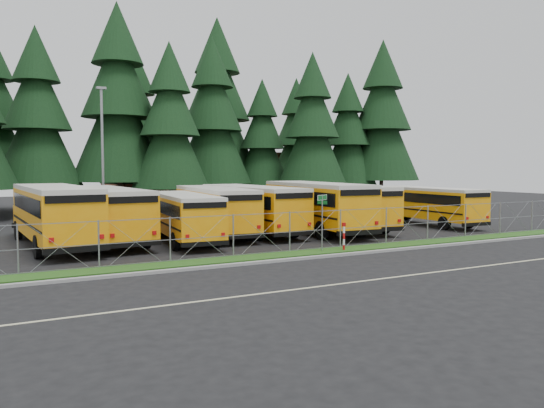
{
  "coord_description": "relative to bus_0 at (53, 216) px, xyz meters",
  "views": [
    {
      "loc": [
        -16.7,
        -23.37,
        4.17
      ],
      "look_at": [
        -2.36,
        4.0,
        2.0
      ],
      "focal_mm": 35.0,
      "sensor_mm": 36.0,
      "label": 1
    }
  ],
  "objects": [
    {
      "name": "curb",
      "position": [
        14.05,
        -9.33,
        -1.54
      ],
      "size": [
        50.0,
        0.25,
        0.12
      ],
      "primitive_type": "cube",
      "color": "gray",
      "rests_on": "ground"
    },
    {
      "name": "brick_building",
      "position": [
        20.05,
        33.77,
        1.4
      ],
      "size": [
        22.0,
        10.0,
        6.0
      ],
      "primitive_type": "cube",
      "color": "brown",
      "rests_on": "ground"
    },
    {
      "name": "conifer_9",
      "position": [
        36.24,
        17.88,
        7.59
      ],
      "size": [
        8.31,
        8.31,
        18.38
      ],
      "primitive_type": null,
      "color": "black",
      "rests_on": "ground"
    },
    {
      "name": "light_standard",
      "position": [
        4.61,
        11.76,
        3.91
      ],
      "size": [
        0.7,
        0.35,
        10.14
      ],
      "color": "gray",
      "rests_on": "ground"
    },
    {
      "name": "conifer_13",
      "position": [
        30.35,
        26.95,
        5.92
      ],
      "size": [
        6.79,
        6.79,
        15.03
      ],
      "primitive_type": null,
      "color": "black",
      "rests_on": "ground"
    },
    {
      "name": "conifer_6",
      "position": [
        22.94,
        21.51,
        5.19
      ],
      "size": [
        6.14,
        6.14,
        13.57
      ],
      "primitive_type": null,
      "color": "black",
      "rests_on": "ground"
    },
    {
      "name": "bus_5",
      "position": [
        15.38,
        -0.9,
        -0.01
      ],
      "size": [
        3.88,
        12.32,
        3.18
      ],
      "primitive_type": null,
      "rotation": [
        0.0,
        0.0,
        -0.08
      ],
      "color": "orange",
      "rests_on": "ground"
    },
    {
      "name": "chainlink_fence",
      "position": [
        14.05,
        -7.23,
        -0.6
      ],
      "size": [
        44.0,
        0.1,
        2.0
      ],
      "primitive_type": null,
      "color": "gray",
      "rests_on": "ground"
    },
    {
      "name": "conifer_3",
      "position": [
        7.69,
        20.65,
        8.05
      ],
      "size": [
        8.72,
        8.72,
        19.29
      ],
      "primitive_type": null,
      "color": "black",
      "rests_on": "ground"
    },
    {
      "name": "bus_4",
      "position": [
        11.46,
        0.38,
        -0.1
      ],
      "size": [
        3.19,
        11.5,
        2.99
      ],
      "primitive_type": null,
      "rotation": [
        0.0,
        0.0,
        0.04
      ],
      "color": "orange",
      "rests_on": "ground"
    },
    {
      "name": "conifer_12",
      "position": [
        19.56,
        25.83,
        8.73
      ],
      "size": [
        9.33,
        9.33,
        20.64
      ],
      "primitive_type": null,
      "color": "black",
      "rests_on": "ground"
    },
    {
      "name": "bus_2",
      "position": [
        6.53,
        -1.24,
        -0.25
      ],
      "size": [
        3.21,
        10.41,
        2.69
      ],
      "primitive_type": null,
      "rotation": [
        0.0,
        0.0,
        -0.08
      ],
      "color": "orange",
      "rests_on": "ground"
    },
    {
      "name": "bus_east",
      "position": [
        24.8,
        -1.09,
        -0.24
      ],
      "size": [
        2.78,
        10.4,
        2.71
      ],
      "primitive_type": null,
      "rotation": [
        0.0,
        0.0,
        -0.03
      ],
      "color": "orange",
      "rests_on": "ground"
    },
    {
      "name": "conifer_8",
      "position": [
        32.31,
        18.99,
        5.68
      ],
      "size": [
        6.58,
        6.58,
        14.56
      ],
      "primitive_type": null,
      "color": "black",
      "rests_on": "ground"
    },
    {
      "name": "ground",
      "position": [
        14.05,
        -6.23,
        -1.6
      ],
      "size": [
        120.0,
        120.0,
        0.0
      ],
      "primitive_type": "plane",
      "color": "black",
      "rests_on": "ground"
    },
    {
      "name": "grass_verge",
      "position": [
        14.05,
        -7.93,
        -1.57
      ],
      "size": [
        50.0,
        1.4,
        0.06
      ],
      "primitive_type": "cube",
      "color": "#1A4B15",
      "rests_on": "ground"
    },
    {
      "name": "conifer_4",
      "position": [
        11.48,
        17.13,
        6.1
      ],
      "size": [
        6.96,
        6.96,
        15.39
      ],
      "primitive_type": null,
      "color": "black",
      "rests_on": "ground"
    },
    {
      "name": "bus_3",
      "position": [
        9.1,
        0.57,
        -0.13
      ],
      "size": [
        3.54,
        11.37,
        2.93
      ],
      "primitive_type": null,
      "rotation": [
        0.0,
        0.0,
        -0.08
      ],
      "color": "orange",
      "rests_on": "ground"
    },
    {
      "name": "bus_0",
      "position": [
        0.0,
        0.0,
        0.0
      ],
      "size": [
        3.78,
        12.35,
        3.19
      ],
      "primitive_type": null,
      "rotation": [
        0.0,
        0.0,
        0.08
      ],
      "color": "orange",
      "rests_on": "ground"
    },
    {
      "name": "street_sign",
      "position": [
        11.51,
        -7.88,
        0.44
      ],
      "size": [
        0.77,
        0.51,
        2.81
      ],
      "color": "gray",
      "rests_on": "ground"
    },
    {
      "name": "striped_bollard",
      "position": [
        12.62,
        -8.15,
        -1.0
      ],
      "size": [
        0.11,
        0.11,
        1.2
      ],
      "primitive_type": "cylinder",
      "color": "#B20C0C",
      "rests_on": "ground"
    },
    {
      "name": "bus_1",
      "position": [
        2.68,
        0.43,
        -0.08
      ],
      "size": [
        3.45,
        11.69,
        3.03
      ],
      "primitive_type": null,
      "rotation": [
        0.0,
        0.0,
        0.06
      ],
      "color": "orange",
      "rests_on": "ground"
    },
    {
      "name": "conifer_2",
      "position": [
        0.78,
        20.53,
        6.55
      ],
      "size": [
        7.36,
        7.36,
        16.28
      ],
      "primitive_type": null,
      "color": "black",
      "rests_on": "ground"
    },
    {
      "name": "bus_6",
      "position": [
        18.03,
        -0.41,
        -0.1
      ],
      "size": [
        4.22,
        11.65,
        2.99
      ],
      "primitive_type": null,
      "rotation": [
        0.0,
        0.0,
        -0.14
      ],
      "color": "orange",
      "rests_on": "ground"
    },
    {
      "name": "conifer_7",
      "position": [
        26.31,
        16.8,
        6.32
      ],
      "size": [
        7.16,
        7.16,
        15.84
      ],
      "primitive_type": null,
      "color": "black",
      "rests_on": "ground"
    },
    {
      "name": "conifer_11",
      "position": [
        10.75,
        26.98,
        6.76
      ],
      "size": [
        7.56,
        7.56,
        16.71
      ],
      "primitive_type": null,
      "color": "black",
      "rests_on": "ground"
    },
    {
      "name": "conifer_5",
      "position": [
        16.9,
        20.61,
        7.0
      ],
      "size": [
        7.77,
        7.77,
        17.19
      ],
      "primitive_type": null,
      "color": "black",
      "rests_on": "ground"
    },
    {
      "name": "road_lane_line",
      "position": [
        14.05,
        -14.23,
        -1.59
      ],
      "size": [
        50.0,
        0.12,
        0.01
      ],
      "primitive_type": "cube",
      "color": "beige",
      "rests_on": "ground"
    }
  ]
}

